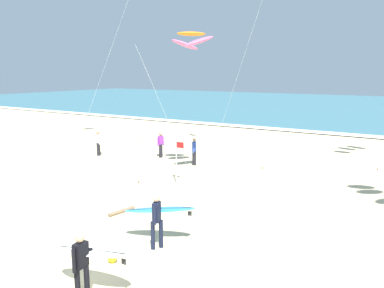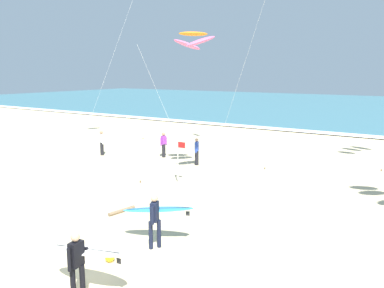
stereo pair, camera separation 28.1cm
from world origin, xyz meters
name	(u,v)px [view 1 (the left image)]	position (x,y,z in m)	size (l,w,h in m)	color
ground_plane	(94,267)	(0.00, 0.00, 0.00)	(160.00, 160.00, 0.00)	beige
ocean_water	(373,107)	(0.00, 57.47, 0.04)	(160.00, 60.00, 0.08)	teal
shoreline_foam	(327,133)	(0.00, 27.77, 0.09)	(160.00, 1.74, 0.01)	white
surfer_lead	(158,214)	(0.74, 2.02, 1.04)	(2.30, 1.33, 1.71)	black
surfer_trailing	(86,257)	(0.99, -1.15, 1.05)	(2.30, 1.06, 1.71)	black
kite_arc_amber_low	(191,40)	(-2.49, 9.18, 6.85)	(3.39, 3.58, 7.24)	pink
bystander_blue_top	(194,151)	(-3.90, 11.75, 0.81)	(0.28, 0.48, 1.59)	black
bystander_purple_top	(161,145)	(-6.79, 12.40, 0.81)	(0.26, 0.48, 1.59)	black
bystander_white_top	(98,143)	(-10.54, 10.71, 0.81)	(0.47, 0.28, 1.59)	black
lifeguard_flag	(177,158)	(-2.67, 8.16, 1.27)	(0.45, 0.05, 2.10)	silver
beach_ball	(112,258)	(0.27, 0.46, 0.14)	(0.28, 0.28, 0.28)	yellow
driftwood_log	(122,211)	(-2.19, 3.59, 0.07)	(0.13, 0.13, 1.19)	#846B4C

